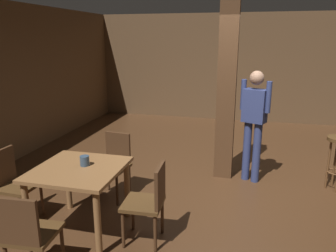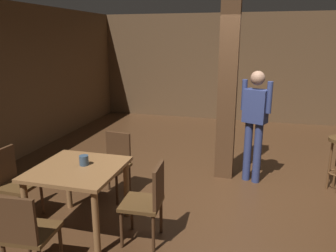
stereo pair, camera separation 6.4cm
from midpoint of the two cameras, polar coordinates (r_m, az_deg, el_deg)
name	(u,v)px [view 1 (the left image)]	position (r m, az deg, el deg)	size (l,w,h in m)	color
ground_plane	(232,193)	(4.94, 10.79, -11.38)	(10.80, 10.80, 0.00)	#422816
wall_back	(245,68)	(8.96, 13.13, 9.77)	(8.00, 0.10, 2.80)	brown
pillar	(227,90)	(5.14, 9.84, 6.17)	(0.28, 0.28, 2.80)	#4C301C
dining_table	(79,178)	(3.88, -15.65, -8.76)	(0.96, 0.96, 0.78)	brown
chair_west	(12,181)	(4.44, -25.84, -8.67)	(0.43, 0.43, 0.89)	#4C3319
chair_east	(150,199)	(3.60, -3.72, -12.63)	(0.44, 0.44, 0.89)	#4C3319
chair_north	(114,162)	(4.66, -9.71, -6.16)	(0.47, 0.47, 0.89)	#4C3319
chair_south	(28,233)	(3.32, -23.72, -16.68)	(0.45, 0.45, 0.89)	#4C3319
napkin_cup	(85,161)	(3.85, -14.77, -5.88)	(0.10, 0.10, 0.11)	#33475B
standing_person	(254,119)	(5.09, 14.40, 1.25)	(0.46, 0.31, 1.72)	navy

